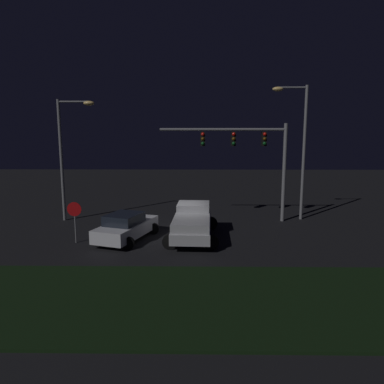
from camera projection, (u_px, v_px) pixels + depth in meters
The scene contains 8 objects.
ground_plane at pixel (183, 234), 20.69m from camera, with size 80.00×80.00×0.00m, color black.
grass_median at pixel (173, 300), 12.26m from camera, with size 26.08×6.06×0.10m, color black.
pickup_truck at pixel (193, 220), 19.74m from camera, with size 3.02×5.48×1.80m.
car_sedan at pixel (126, 227), 19.39m from camera, with size 3.33×4.74×1.51m.
traffic_signal_gantry at pixel (248, 148), 23.06m from camera, with size 8.32×0.56×6.50m.
street_lamp_left at pixel (68, 146), 23.26m from camera, with size 2.45×0.44×8.03m.
street_lamp_right at pixel (298, 138), 23.49m from camera, with size 2.36×0.44×8.96m.
stop_sign at pixel (75, 214), 18.71m from camera, with size 0.76×0.08×2.23m.
Camera 1 is at (0.80, -20.04, 5.69)m, focal length 32.97 mm.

